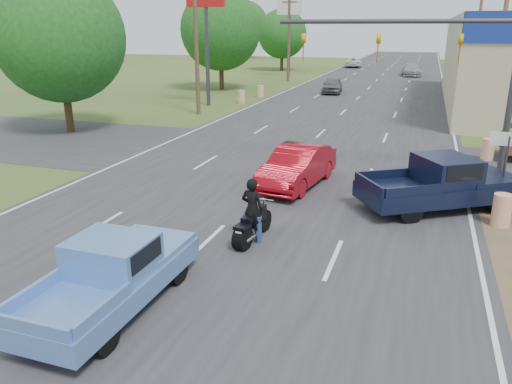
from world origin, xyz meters
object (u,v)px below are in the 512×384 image
(blue_pickup, at_px, (114,272))
(rider, at_px, (252,212))
(motorcycle, at_px, (251,227))
(distant_car_silver, at_px, (411,70))
(distant_car_grey, at_px, (332,85))
(distant_car_white, at_px, (353,62))
(navy_pickup, at_px, (445,183))
(red_convertible, at_px, (297,167))

(blue_pickup, bearing_deg, rider, 68.34)
(motorcycle, height_order, distant_car_silver, distant_car_silver)
(distant_car_grey, bearing_deg, rider, -89.35)
(distant_car_silver, height_order, distant_car_white, distant_car_silver)
(navy_pickup, relative_size, distant_car_silver, 1.05)
(blue_pickup, height_order, distant_car_grey, blue_pickup)
(navy_pickup, distance_m, distant_car_white, 63.27)
(distant_car_silver, bearing_deg, distant_car_grey, -113.03)
(navy_pickup, bearing_deg, red_convertible, -132.50)
(motorcycle, relative_size, distant_car_grey, 0.51)
(blue_pickup, distance_m, distant_car_silver, 58.89)
(distant_car_grey, relative_size, distant_car_white, 0.80)
(distant_car_grey, bearing_deg, blue_pickup, -92.58)
(blue_pickup, height_order, distant_car_silver, blue_pickup)
(motorcycle, bearing_deg, navy_pickup, 49.89)
(red_convertible, distance_m, distant_car_grey, 28.97)
(rider, height_order, distant_car_silver, rider)
(navy_pickup, xyz_separation_m, distant_car_white, (-11.85, 62.15, -0.18))
(rider, bearing_deg, blue_pickup, 75.35)
(navy_pickup, bearing_deg, rider, -81.14)
(motorcycle, bearing_deg, distant_car_grey, 104.28)
(distant_car_silver, bearing_deg, motorcycle, -98.40)
(motorcycle, relative_size, blue_pickup, 0.45)
(rider, xyz_separation_m, distant_car_silver, (2.31, 54.62, -0.11))
(distant_car_grey, relative_size, distant_car_silver, 0.78)
(blue_pickup, distance_m, distant_car_white, 71.09)
(red_convertible, relative_size, navy_pickup, 0.82)
(navy_pickup, xyz_separation_m, distant_car_silver, (-2.84, 50.00, -0.12))
(navy_pickup, distance_m, distant_car_grey, 30.95)
(distant_car_white, bearing_deg, distant_car_grey, 85.76)
(red_convertible, relative_size, distant_car_silver, 0.86)
(red_convertible, bearing_deg, distant_car_white, 104.55)
(motorcycle, height_order, navy_pickup, navy_pickup)
(rider, bearing_deg, red_convertible, -81.33)
(navy_pickup, relative_size, distant_car_white, 1.08)
(motorcycle, xyz_separation_m, distant_car_white, (-6.70, 66.83, 0.25))
(navy_pickup, relative_size, distant_car_grey, 1.34)
(red_convertible, distance_m, navy_pickup, 5.32)
(blue_pickup, height_order, navy_pickup, navy_pickup)
(navy_pickup, bearing_deg, distant_car_white, 157.74)
(motorcycle, height_order, rider, rider)
(rider, height_order, navy_pickup, navy_pickup)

